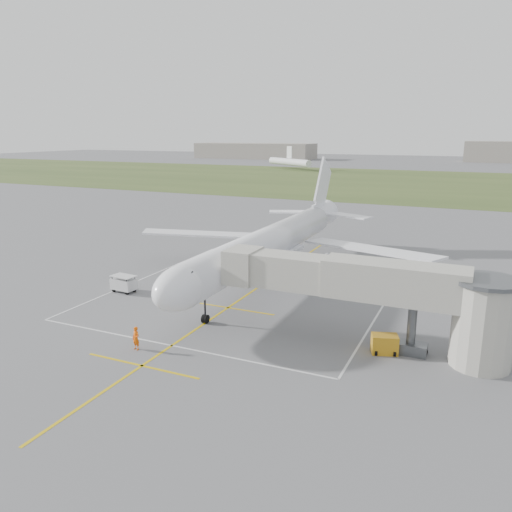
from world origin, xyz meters
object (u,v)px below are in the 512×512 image
at_px(jet_bridge, 384,293).
at_px(baggage_cart, 124,284).
at_px(ramp_worker_wing, 236,274).
at_px(airliner, 270,244).
at_px(ramp_worker_nose, 136,338).
at_px(gpu_unit, 385,344).

height_order(jet_bridge, baggage_cart, jet_bridge).
bearing_deg(ramp_worker_wing, airliner, -89.52).
distance_m(airliner, ramp_worker_wing, 5.31).
distance_m(baggage_cart, ramp_worker_nose, 15.74).
bearing_deg(airliner, ramp_worker_nose, -95.48).
bearing_deg(jet_bridge, airliner, 137.81).
xyz_separation_m(airliner, ramp_worker_wing, (-3.33, -2.31, -3.43)).
bearing_deg(ramp_worker_wing, gpu_unit, -157.39).
xyz_separation_m(jet_bridge, gpu_unit, (0.42, -0.74, -4.00)).
bearing_deg(gpu_unit, ramp_worker_nose, -175.92).
xyz_separation_m(ramp_worker_nose, ramp_worker_wing, (-1.17, 20.23, -0.00)).
height_order(airliner, jet_bridge, airliner).
xyz_separation_m(airliner, ramp_worker_nose, (-2.16, -22.55, -3.43)).
bearing_deg(ramp_worker_nose, gpu_unit, 33.50).
distance_m(gpu_unit, baggage_cart, 29.17).
height_order(gpu_unit, ramp_worker_wing, ramp_worker_wing).
height_order(jet_bridge, ramp_worker_nose, jet_bridge).
relative_size(ramp_worker_nose, ramp_worker_wing, 1.00).
relative_size(airliner, gpu_unit, 20.06).
relative_size(gpu_unit, baggage_cart, 0.83).
distance_m(airliner, jet_bridge, 21.22).
relative_size(airliner, ramp_worker_nose, 24.24).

